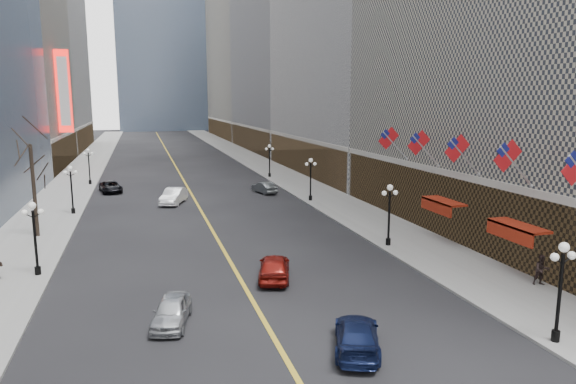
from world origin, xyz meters
TOP-DOWN VIEW (x-y plane):
  - sidewalk_east at (14.00, 70.00)m, footprint 6.00×230.00m
  - sidewalk_west at (-14.00, 70.00)m, footprint 6.00×230.00m
  - lane_line at (0.00, 80.00)m, footprint 0.25×200.00m
  - bldg_east_c at (29.88, 106.00)m, footprint 26.60×40.60m
  - bldg_east_d at (29.90, 149.00)m, footprint 26.60×46.60m
  - streetlamp_east_0 at (11.80, 14.00)m, footprint 1.26×0.44m
  - streetlamp_east_1 at (11.80, 30.00)m, footprint 1.26×0.44m
  - streetlamp_east_2 at (11.80, 48.00)m, footprint 1.26×0.44m
  - streetlamp_east_3 at (11.80, 66.00)m, footprint 1.26×0.44m
  - streetlamp_west_1 at (-11.80, 30.00)m, footprint 1.26×0.44m
  - streetlamp_west_2 at (-11.80, 48.00)m, footprint 1.26×0.44m
  - streetlamp_west_3 at (-11.80, 66.00)m, footprint 1.26×0.44m
  - flag_2 at (15.31, 22.00)m, footprint 2.87×0.12m
  - flag_3 at (15.31, 27.00)m, footprint 2.87×0.12m
  - flag_4 at (15.31, 32.00)m, footprint 2.87×0.12m
  - flag_5 at (15.31, 37.00)m, footprint 2.87×0.12m
  - awning_b at (16.11, 22.00)m, footprint 1.40×4.00m
  - awning_c at (16.11, 30.00)m, footprint 1.40×4.00m
  - theatre_marquee at (-15.88, 80.00)m, footprint 2.00×0.55m
  - tree_west_far at (-13.50, 40.00)m, footprint 3.60×3.60m
  - car_nb_near at (-4.35, 20.84)m, footprint 2.48×4.20m
  - car_nb_mid at (-2.31, 50.87)m, footprint 3.34×5.25m
  - car_nb_far at (-9.00, 59.84)m, footprint 3.06×5.05m
  - car_sb_near at (3.16, 15.95)m, footprint 3.47×5.01m
  - car_sb_mid at (2.00, 25.64)m, footprint 3.00×4.84m
  - car_sb_far at (8.22, 54.29)m, footprint 2.41×4.26m
  - ped_east_walk at (16.40, 19.99)m, footprint 0.97×0.68m

SIDE VIEW (x-z plane):
  - lane_line at x=0.00m, z-range 0.00..0.02m
  - sidewalk_east at x=14.00m, z-range 0.00..0.15m
  - sidewalk_west at x=-14.00m, z-range 0.00..0.15m
  - car_nb_far at x=-9.00m, z-range 0.00..1.31m
  - car_sb_far at x=8.22m, z-range 0.00..1.33m
  - car_nb_near at x=-4.35m, z-range 0.00..1.34m
  - car_sb_near at x=3.16m, z-range 0.00..1.35m
  - car_sb_mid at x=2.00m, z-range 0.00..1.54m
  - car_nb_mid at x=-2.31m, z-range 0.00..1.63m
  - ped_east_walk at x=16.40m, z-range 0.15..1.95m
  - streetlamp_east_0 at x=11.80m, z-range 0.64..5.16m
  - streetlamp_east_1 at x=11.80m, z-range 0.64..5.16m
  - streetlamp_east_2 at x=11.80m, z-range 0.64..5.16m
  - streetlamp_east_3 at x=11.80m, z-range 0.64..5.16m
  - streetlamp_west_1 at x=-11.80m, z-range 0.64..5.16m
  - streetlamp_west_2 at x=-11.80m, z-range 0.64..5.16m
  - streetlamp_west_3 at x=-11.80m, z-range 0.64..5.16m
  - awning_b at x=16.11m, z-range 2.62..3.54m
  - awning_c at x=16.11m, z-range 2.62..3.54m
  - tree_west_far at x=-13.50m, z-range 2.28..10.20m
  - flag_2 at x=15.31m, z-range 5.85..8.72m
  - flag_3 at x=15.31m, z-range 5.85..8.72m
  - flag_4 at x=15.31m, z-range 5.85..8.72m
  - flag_5 at x=15.31m, z-range 5.85..8.72m
  - theatre_marquee at x=-15.88m, z-range 6.00..18.00m
  - bldg_east_c at x=29.88m, z-range -0.22..48.58m
  - bldg_east_d at x=29.90m, z-range -0.23..62.57m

